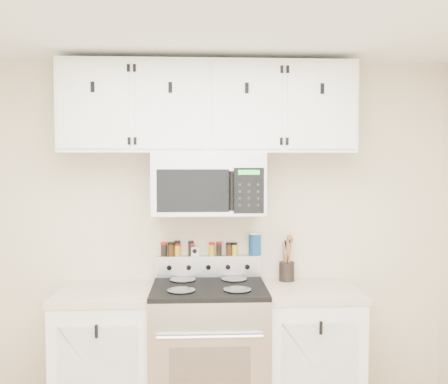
% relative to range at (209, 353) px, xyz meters
% --- Properties ---
extents(back_wall, '(3.50, 0.01, 2.50)m').
position_rel_range_xyz_m(back_wall, '(0.00, 0.32, 0.76)').
color(back_wall, beige).
rests_on(back_wall, floor).
extents(range, '(0.76, 0.65, 1.10)m').
position_rel_range_xyz_m(range, '(0.00, 0.00, 0.00)').
color(range, '#B7B7BA').
rests_on(range, floor).
extents(base_cabinet_left, '(0.64, 0.62, 0.92)m').
position_rel_range_xyz_m(base_cabinet_left, '(-0.69, 0.02, -0.03)').
color(base_cabinet_left, white).
rests_on(base_cabinet_left, floor).
extents(base_cabinet_right, '(0.64, 0.62, 0.92)m').
position_rel_range_xyz_m(base_cabinet_right, '(0.69, 0.02, -0.03)').
color(base_cabinet_right, white).
rests_on(base_cabinet_right, floor).
extents(microwave, '(0.76, 0.44, 0.42)m').
position_rel_range_xyz_m(microwave, '(0.00, 0.13, 1.14)').
color(microwave, '#9E9EA3').
rests_on(microwave, back_wall).
extents(upper_cabinets, '(2.00, 0.35, 0.62)m').
position_rel_range_xyz_m(upper_cabinets, '(-0.00, 0.15, 1.66)').
color(upper_cabinets, white).
rests_on(upper_cabinets, back_wall).
extents(utensil_crock, '(0.11, 0.11, 0.32)m').
position_rel_range_xyz_m(utensil_crock, '(0.57, 0.23, 0.51)').
color(utensil_crock, black).
rests_on(utensil_crock, base_cabinet_right).
extents(kitchen_timer, '(0.06, 0.06, 0.07)m').
position_rel_range_xyz_m(kitchen_timer, '(-0.10, 0.28, 0.65)').
color(kitchen_timer, white).
rests_on(kitchen_timer, range).
extents(salt_canister, '(0.09, 0.09, 0.17)m').
position_rel_range_xyz_m(salt_canister, '(0.34, 0.28, 0.70)').
color(salt_canister, navy).
rests_on(salt_canister, range).
extents(spice_jar_0, '(0.05, 0.05, 0.10)m').
position_rel_range_xyz_m(spice_jar_0, '(-0.32, 0.28, 0.66)').
color(spice_jar_0, black).
rests_on(spice_jar_0, range).
extents(spice_jar_1, '(0.05, 0.05, 0.10)m').
position_rel_range_xyz_m(spice_jar_1, '(-0.27, 0.28, 0.66)').
color(spice_jar_1, '#3C1F0E').
rests_on(spice_jar_1, range).
extents(spice_jar_2, '(0.04, 0.04, 0.11)m').
position_rel_range_xyz_m(spice_jar_2, '(-0.22, 0.28, 0.67)').
color(spice_jar_2, black).
rests_on(spice_jar_2, range).
extents(spice_jar_3, '(0.04, 0.04, 0.09)m').
position_rel_range_xyz_m(spice_jar_3, '(-0.22, 0.28, 0.66)').
color(spice_jar_3, gold).
rests_on(spice_jar_3, range).
extents(spice_jar_4, '(0.04, 0.04, 0.11)m').
position_rel_range_xyz_m(spice_jar_4, '(-0.13, 0.28, 0.67)').
color(spice_jar_4, black).
rests_on(spice_jar_4, range).
extents(spice_jar_5, '(0.04, 0.04, 0.09)m').
position_rel_range_xyz_m(spice_jar_5, '(-0.12, 0.28, 0.66)').
color(spice_jar_5, '#40240F').
rests_on(spice_jar_5, range).
extents(spice_jar_6, '(0.04, 0.04, 0.10)m').
position_rel_range_xyz_m(spice_jar_6, '(0.03, 0.28, 0.66)').
color(spice_jar_6, '#C49417').
rests_on(spice_jar_6, range).
extents(spice_jar_7, '(0.04, 0.04, 0.10)m').
position_rel_range_xyz_m(spice_jar_7, '(0.08, 0.28, 0.66)').
color(spice_jar_7, black).
rests_on(spice_jar_7, range).
extents(spice_jar_8, '(0.04, 0.04, 0.09)m').
position_rel_range_xyz_m(spice_jar_8, '(0.15, 0.28, 0.66)').
color(spice_jar_8, '#3C1F0E').
rests_on(spice_jar_8, range).
extents(spice_jar_9, '(0.04, 0.04, 0.09)m').
position_rel_range_xyz_m(spice_jar_9, '(0.19, 0.28, 0.66)').
color(spice_jar_9, yellow).
rests_on(spice_jar_9, range).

